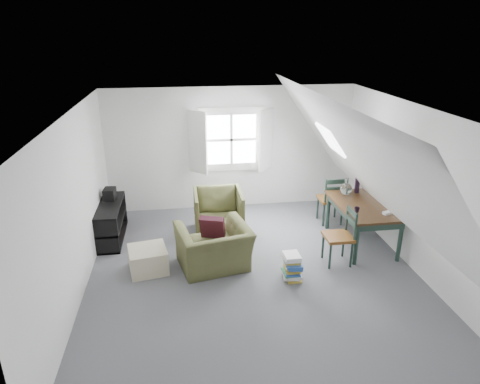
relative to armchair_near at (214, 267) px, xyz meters
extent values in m
plane|color=#535459|center=(0.59, -0.30, 0.00)|extent=(5.50, 5.50, 0.00)
plane|color=white|center=(0.59, -0.30, 2.50)|extent=(5.50, 5.50, 0.00)
plane|color=silver|center=(0.59, 2.45, 1.25)|extent=(5.00, 0.00, 5.00)
plane|color=silver|center=(0.59, -3.05, 1.25)|extent=(5.00, 0.00, 5.00)
plane|color=silver|center=(-1.91, -0.30, 1.25)|extent=(0.00, 5.50, 5.50)
plane|color=silver|center=(3.09, -0.30, 1.25)|extent=(0.00, 5.50, 5.50)
plane|color=white|center=(-0.96, -0.30, 1.78)|extent=(3.19, 5.50, 4.48)
plane|color=white|center=(2.14, -0.30, 1.78)|extent=(3.19, 5.50, 4.48)
cube|color=white|center=(0.59, 2.43, 1.45)|extent=(1.30, 0.04, 1.30)
cube|color=white|center=(-0.09, 2.27, 1.45)|extent=(0.35, 0.35, 1.25)
cube|color=white|center=(1.27, 2.27, 1.45)|extent=(0.35, 0.35, 1.25)
cube|color=white|center=(0.59, 2.42, 1.45)|extent=(1.00, 0.02, 1.00)
cube|color=white|center=(0.59, 2.40, 1.45)|extent=(1.08, 0.04, 0.05)
cube|color=white|center=(0.59, 2.40, 1.45)|extent=(0.05, 0.04, 1.08)
cube|color=white|center=(2.14, 1.00, 1.75)|extent=(0.35, 0.75, 0.47)
imported|color=#494B28|center=(0.00, 0.00, 0.00)|extent=(1.25, 1.14, 0.70)
imported|color=#494B28|center=(0.20, 1.24, 0.00)|extent=(0.87, 0.89, 0.81)
cube|color=#3D101D|center=(0.00, 0.15, 0.63)|extent=(0.43, 0.33, 0.39)
cube|color=#BEB493|center=(-1.02, 0.05, 0.19)|extent=(0.66, 0.66, 0.38)
cube|color=#311C0C|center=(2.61, 0.43, 0.73)|extent=(0.89, 1.49, 0.04)
cube|color=#1F342C|center=(2.61, 0.43, 0.65)|extent=(0.79, 1.39, 0.12)
cylinder|color=#1F342C|center=(2.24, -0.24, 0.35)|extent=(0.07, 0.07, 0.71)
cylinder|color=#1F342C|center=(2.98, -0.24, 0.35)|extent=(0.07, 0.07, 0.71)
cylinder|color=#1F342C|center=(2.24, 1.10, 0.35)|extent=(0.07, 0.07, 0.71)
cylinder|color=#1F342C|center=(2.98, 1.10, 0.35)|extent=(0.07, 0.07, 0.71)
sphere|color=silver|center=(2.46, 0.88, 0.86)|extent=(0.22, 0.22, 0.22)
cylinder|color=silver|center=(2.46, 0.88, 1.00)|extent=(0.07, 0.07, 0.12)
cylinder|color=black|center=(2.71, 0.98, 0.88)|extent=(0.09, 0.09, 0.27)
cylinder|color=#3F2D1E|center=(2.71, 0.98, 1.18)|extent=(0.03, 0.06, 0.49)
cylinder|color=#3F2D1E|center=(2.72, 0.99, 1.18)|extent=(0.05, 0.07, 0.49)
cylinder|color=#3F2D1E|center=(2.70, 0.97, 1.18)|extent=(0.06, 0.08, 0.49)
imported|color=black|center=(2.36, 0.13, 0.75)|extent=(0.10, 0.10, 0.08)
cube|color=white|center=(2.81, -0.02, 0.77)|extent=(0.15, 0.12, 0.04)
cube|color=brown|center=(2.38, 1.38, 0.48)|extent=(0.45, 0.45, 0.05)
cylinder|color=#1F342C|center=(2.56, 1.56, 0.23)|extent=(0.04, 0.04, 0.46)
cylinder|color=#1F342C|center=(2.56, 1.20, 0.23)|extent=(0.04, 0.04, 0.46)
cylinder|color=#1F342C|center=(2.20, 1.56, 0.23)|extent=(0.04, 0.04, 0.46)
cylinder|color=#1F342C|center=(2.20, 1.20, 0.23)|extent=(0.04, 0.04, 0.46)
cylinder|color=#1F342C|center=(2.56, 1.17, 0.71)|extent=(0.04, 0.04, 0.48)
cylinder|color=#1F342C|center=(2.20, 1.17, 0.71)|extent=(0.04, 0.04, 0.48)
cube|color=#1F342C|center=(2.38, 1.17, 0.90)|extent=(0.36, 0.03, 0.08)
cube|color=#1F342C|center=(2.38, 1.17, 0.76)|extent=(0.36, 0.03, 0.06)
cube|color=brown|center=(1.97, -0.14, 0.46)|extent=(0.43, 0.43, 0.05)
cylinder|color=#1F342C|center=(1.79, 0.03, 0.22)|extent=(0.04, 0.04, 0.44)
cylinder|color=#1F342C|center=(2.14, 0.03, 0.22)|extent=(0.04, 0.04, 0.44)
cylinder|color=#1F342C|center=(1.79, -0.31, 0.22)|extent=(0.04, 0.04, 0.44)
cylinder|color=#1F342C|center=(2.14, -0.31, 0.22)|extent=(0.04, 0.04, 0.44)
cylinder|color=#1F342C|center=(2.16, 0.03, 0.69)|extent=(0.04, 0.04, 0.46)
cylinder|color=#1F342C|center=(2.16, -0.31, 0.69)|extent=(0.04, 0.04, 0.46)
cube|color=#1F342C|center=(2.16, -0.14, 0.87)|extent=(0.03, 0.35, 0.08)
cube|color=#1F342C|center=(2.16, -0.14, 0.74)|extent=(0.03, 0.35, 0.06)
cube|color=black|center=(-1.74, 1.27, 0.02)|extent=(0.43, 1.28, 0.03)
cube|color=black|center=(-1.74, 1.27, 0.32)|extent=(0.43, 1.28, 0.03)
cube|color=black|center=(-1.74, 1.27, 0.64)|extent=(0.43, 1.28, 0.03)
cube|color=black|center=(-1.74, 0.65, 0.32)|extent=(0.43, 0.03, 0.64)
cube|color=black|center=(-1.74, 1.89, 0.32)|extent=(0.43, 0.03, 0.64)
cube|color=#264C99|center=(-1.74, 0.90, 0.13)|extent=(0.19, 0.21, 0.23)
cube|color=red|center=(-1.74, 1.38, 0.13)|extent=(0.19, 0.26, 0.23)
cube|color=white|center=(-1.74, 1.06, 0.45)|extent=(0.19, 0.23, 0.21)
cube|color=black|center=(-1.74, 1.52, 0.75)|extent=(0.22, 0.29, 0.22)
cube|color=#B29933|center=(1.15, -0.52, 0.02)|extent=(0.22, 0.29, 0.04)
cube|color=white|center=(1.12, -0.50, 0.05)|extent=(0.28, 0.31, 0.03)
cube|color=white|center=(1.16, -0.52, 0.09)|extent=(0.23, 0.31, 0.04)
cube|color=#337F4C|center=(1.11, -0.51, 0.12)|extent=(0.23, 0.29, 0.03)
cube|color=#264C99|center=(1.13, -0.54, 0.15)|extent=(0.25, 0.32, 0.03)
cube|color=#B29933|center=(1.13, -0.51, 0.17)|extent=(0.22, 0.29, 0.03)
cube|color=#B29933|center=(1.14, -0.49, 0.20)|extent=(0.25, 0.31, 0.04)
cube|color=#264C99|center=(1.16, -0.53, 0.24)|extent=(0.25, 0.32, 0.04)
cube|color=#264C99|center=(1.14, -0.54, 0.28)|extent=(0.26, 0.31, 0.03)
cube|color=#B29933|center=(1.13, -0.48, 0.31)|extent=(0.23, 0.29, 0.04)
cube|color=white|center=(1.12, -0.49, 0.35)|extent=(0.24, 0.27, 0.04)
cube|color=white|center=(1.13, -0.49, 0.39)|extent=(0.24, 0.28, 0.03)
camera|label=1|loc=(-0.44, -5.91, 3.56)|focal=32.00mm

